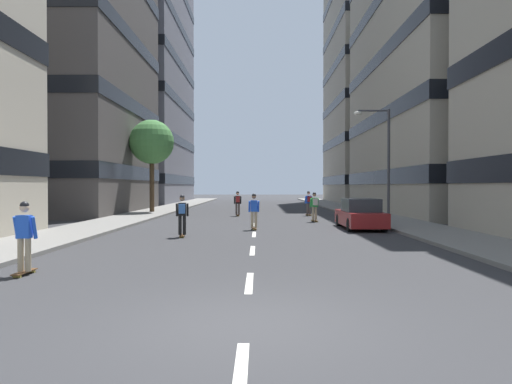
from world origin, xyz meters
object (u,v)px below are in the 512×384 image
Objects in this scene: skater_3 at (315,205)px; skater_4 at (309,202)px; skater_5 at (254,210)px; skater_0 at (24,234)px; parked_car_near at (360,215)px; skater_1 at (182,213)px; streetlamp_right at (382,152)px; skater_2 at (238,202)px; street_tree_near at (152,143)px.

skater_3 is 1.00× the size of skater_4.
skater_5 is (-3.84, -10.60, -0.03)m from skater_4.
skater_5 is (5.40, 11.31, 0.00)m from skater_0.
skater_1 is (-8.30, -3.71, 0.32)m from parked_car_near.
streetlamp_right is 3.65× the size of skater_2.
streetlamp_right is at bearing -33.20° from skater_2.
skater_4 is (6.82, 13.78, 0.00)m from skater_1.
parked_car_near is at bearing 5.73° from skater_5.
skater_2 is 1.00× the size of skater_5.
skater_3 is at bearing 54.16° from skater_5.
skater_5 is at bearing -109.94° from skater_4.
skater_1 is at bearing -97.36° from skater_2.
skater_1 is 15.37m from skater_4.
parked_car_near is 2.47× the size of skater_1.
parked_car_near is at bearing -55.45° from skater_2.
skater_3 is at bearing 111.58° from parked_car_near.
skater_4 is (11.94, -2.53, -4.52)m from street_tree_near.
street_tree_near is 4.02× the size of skater_3.
skater_3 is at bearing -35.04° from street_tree_near.
streetlamp_right is 5.02m from skater_3.
skater_0 is at bearing -112.88° from skater_4.
skater_0 is 23.78m from skater_4.
skater_2 is at bearing -23.95° from street_tree_near.
skater_0 reaches higher than parked_car_near.
skater_1 is 1.00× the size of skater_4.
skater_5 is at bearing -174.27° from parked_car_near.
parked_car_near is 2.47× the size of skater_2.
skater_0 is (-10.72, -11.85, 0.29)m from parked_car_near.
skater_0 and skater_4 have the same top height.
skater_0 is at bearing -83.70° from street_tree_near.
skater_2 is (1.71, 13.27, 0.00)m from skater_1.
parked_car_near is 2.47× the size of skater_4.
skater_4 is (0.27, 5.65, 0.00)m from skater_3.
streetlamp_right reaches higher than skater_4.
skater_2 is (-6.58, 9.56, 0.32)m from parked_car_near.
skater_5 is (-5.31, -0.53, 0.29)m from parked_car_near.
skater_4 is at bearing 70.06° from skater_5.
street_tree_near is 25.00m from skater_0.
skater_2 is at bearing 124.55° from parked_car_near.
skater_4 is at bearing 98.32° from parked_car_near.
skater_2 is at bearing -174.37° from skater_4.
street_tree_near reaches higher than streetlamp_right.
skater_2 is 7.07m from skater_3.
skater_0 and skater_5 have the same top height.
skater_2 is 10.17m from skater_5.
streetlamp_right is 3.65× the size of skater_0.
streetlamp_right is (15.56, -8.75, -1.39)m from street_tree_near.
streetlamp_right reaches higher than parked_car_near.
streetlamp_right is at bearing 60.89° from parked_car_near.
skater_0 and skater_3 have the same top height.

